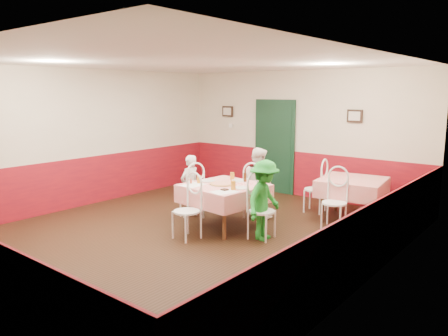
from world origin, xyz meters
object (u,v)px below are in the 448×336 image
Objects in this scene: chair_near at (187,211)px; beer_bottle at (245,176)px; chair_second_b at (334,203)px; glass_a at (199,179)px; diner_far at (258,183)px; diner_right at (264,200)px; chair_left at (192,194)px; chair_right at (262,211)px; glass_b at (233,185)px; glass_c at (232,176)px; chair_far at (256,194)px; main_table at (224,206)px; wallet at (225,190)px; second_table at (352,199)px; pizza at (222,184)px; chair_second_a at (315,189)px; diner_left at (190,186)px.

beer_bottle reaches higher than chair_near.
glass_a is (-1.93, -1.32, 0.38)m from chair_second_b.
chair_near is 6.56× the size of glass_a.
diner_far reaches higher than diner_right.
chair_left is 1.00× the size of chair_right.
glass_a is 0.79m from glass_b.
beer_bottle is (0.28, 0.01, 0.03)m from glass_c.
chair_far is at bearing 35.45° from diner_right.
diner_right is (0.90, -0.09, 0.27)m from main_table.
diner_far reaches higher than wallet.
second_table is 1.76m from diner_far.
main_table is 1.36× the size of chair_second_b.
pizza is 3.00× the size of glass_c.
diner_right is (0.61, 0.25, -0.13)m from wallet.
pizza is at bearing -150.74° from chair_second_b.
chair_second_a reaches higher than pizza.
chair_left is at bearing 174.34° from main_table.
chair_second_a is (0.69, 1.04, 0.00)m from chair_far.
diner_left is (-0.90, 0.09, 0.22)m from main_table.
wallet is (0.42, -0.74, -0.06)m from glass_c.
pizza reaches higher than wallet.
chair_far is at bearing 82.94° from pizza.
diner_right is (0.05, -0.00, 0.19)m from chair_right.
beer_bottle is 0.17× the size of diner_left.
chair_near is 2.18× the size of pizza.
chair_second_a is 2.45m from diner_left.
wallet is at bearing 101.42° from diner_far.
glass_a is 1.20m from diner_far.
diner_left is (-1.04, -0.32, -0.27)m from beer_bottle.
second_table is 2.71× the size of pizza.
chair_right is 0.76× the size of diner_left.
chair_right is at bearing 85.66° from diner_left.
chair_right is at bearing 104.68° from chair_left.
glass_c is at bearing 104.53° from pizza.
diner_far is at bearing 65.38° from glass_a.
main_table is 8.15× the size of glass_b.
glass_a is 0.69× the size of beer_bottle.
chair_right is 1.16m from glass_c.
chair_near is 0.68× the size of diner_far.
glass_b is at bearing -2.91° from glass_a.
chair_left is 1.25m from wallet.
diner_far reaches higher than glass_c.
beer_bottle is 1.82× the size of wallet.
wallet is at bearing 89.84° from chair_left.
chair_near is at bearing -87.73° from glass_c.
glass_b is 0.81m from glass_c.
chair_second_b is 2.37m from glass_a.
chair_far is at bearing 149.68° from chair_left.
diner_right reaches higher than chair_far.
diner_left is at bearing 150.45° from glass_a.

